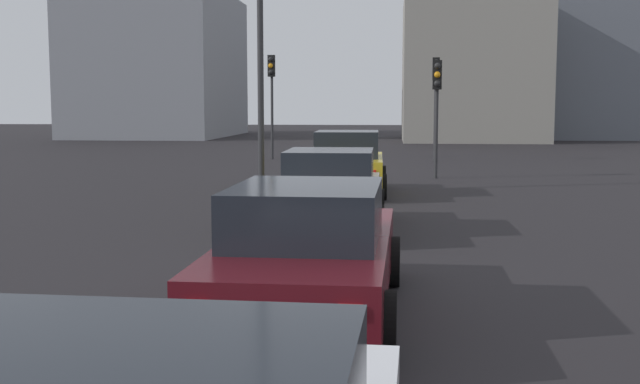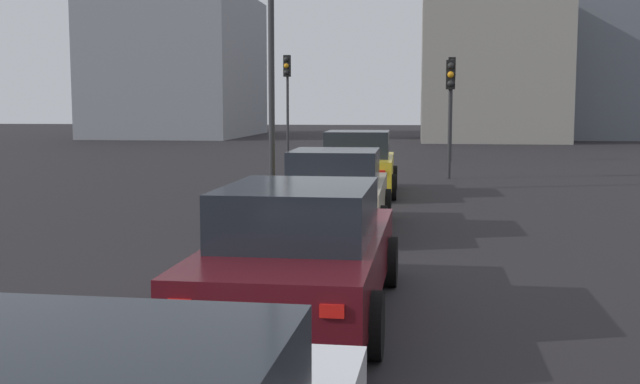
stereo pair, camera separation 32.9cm
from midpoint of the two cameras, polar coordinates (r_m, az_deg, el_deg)
ground_plane at (r=9.83m, az=-0.04°, el=-7.87°), size 160.00×160.00×0.20m
car_yellow_lead at (r=20.35m, az=3.24°, el=2.04°), size 4.27×2.08×1.64m
car_beige_second at (r=14.43m, az=1.79°, el=0.04°), size 4.21×2.00×1.50m
car_maroon_third at (r=8.62m, az=-0.26°, el=-4.35°), size 4.79×2.03×1.47m
traffic_light_near_left at (r=33.38m, az=-2.12°, el=7.79°), size 0.33×0.30×4.38m
traffic_light_near_right at (r=32.39m, az=9.83°, el=7.53°), size 0.32×0.29×4.21m
traffic_light_far_left at (r=24.85m, az=9.82°, el=7.07°), size 0.32×0.29×3.68m
building_facade_left at (r=57.76m, az=20.16°, el=10.51°), size 8.73×6.12×13.72m
building_facade_center at (r=51.92m, az=12.47°, el=8.61°), size 9.64×8.75×8.95m
building_facade_right at (r=59.29m, az=-9.97°, el=9.04°), size 15.04×10.10×10.34m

